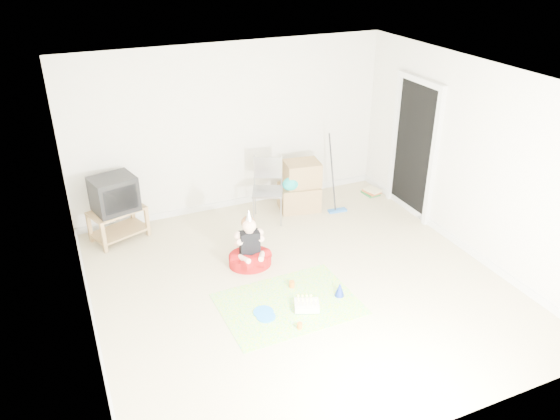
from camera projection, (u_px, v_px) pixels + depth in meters
name	position (u px, v px, depth m)	size (l,w,h in m)	color
ground	(300.00, 285.00, 6.91)	(5.00, 5.00, 0.00)	#C6B88E
doorway_recess	(414.00, 150.00, 8.31)	(0.02, 0.90, 2.05)	black
tv_stand	(118.00, 222.00, 7.84)	(0.87, 0.70, 0.47)	olive
crt_tv	(114.00, 194.00, 7.64)	(0.58, 0.48, 0.50)	black
folding_chair	(268.00, 192.00, 8.25)	(0.59, 0.58, 1.00)	gray
cardboard_boxes	(300.00, 187.00, 8.66)	(0.70, 0.58, 0.79)	#967548
floor_mop	(338.00, 197.00, 8.61)	(0.31, 0.40, 1.20)	blue
book_pile	(371.00, 191.00, 9.29)	(0.26, 0.30, 0.09)	#236B32
seated_woman	(250.00, 253.00, 7.25)	(0.63, 0.63, 0.83)	#990E0E
party_mat	(289.00, 304.00, 6.56)	(1.62, 1.17, 0.01)	#E5308F
birthday_cake	(307.00, 306.00, 6.45)	(0.35, 0.32, 0.14)	white
blue_plate_near	(263.00, 312.00, 6.40)	(0.24, 0.24, 0.01)	blue
blue_plate_far	(266.00, 317.00, 6.32)	(0.22, 0.22, 0.01)	blue
orange_cup_near	(292.00, 284.00, 6.85)	(0.07, 0.07, 0.08)	#CC6716
orange_cup_far	(300.00, 326.00, 6.14)	(0.06, 0.06, 0.07)	#CC6716
blue_party_hat	(340.00, 289.00, 6.66)	(0.12, 0.12, 0.18)	#1831AE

